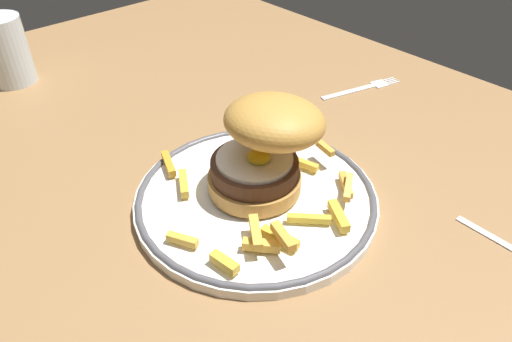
{
  "coord_description": "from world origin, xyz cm",
  "views": [
    {
      "loc": [
        34.93,
        -24.12,
        36.15
      ],
      "look_at": [
        4.6,
        3.3,
        4.6
      ],
      "focal_mm": 33.58,
      "sensor_mm": 36.0,
      "label": 1
    }
  ],
  "objects_px": {
    "burger": "(266,144)",
    "fork": "(363,88)",
    "dinner_plate": "(256,197)",
    "water_glass": "(7,54)"
  },
  "relations": [
    {
      "from": "dinner_plate",
      "to": "fork",
      "type": "relative_size",
      "value": 1.91
    },
    {
      "from": "dinner_plate",
      "to": "burger",
      "type": "bearing_deg",
      "value": 96.34
    },
    {
      "from": "dinner_plate",
      "to": "water_glass",
      "type": "relative_size",
      "value": 2.57
    },
    {
      "from": "burger",
      "to": "dinner_plate",
      "type": "bearing_deg",
      "value": -83.66
    },
    {
      "from": "burger",
      "to": "fork",
      "type": "bearing_deg",
      "value": 106.57
    },
    {
      "from": "burger",
      "to": "fork",
      "type": "height_order",
      "value": "burger"
    },
    {
      "from": "dinner_plate",
      "to": "burger",
      "type": "xyz_separation_m",
      "value": [
        -0.0,
        0.02,
        0.06
      ]
    },
    {
      "from": "water_glass",
      "to": "fork",
      "type": "height_order",
      "value": "water_glass"
    },
    {
      "from": "dinner_plate",
      "to": "fork",
      "type": "bearing_deg",
      "value": 106.07
    },
    {
      "from": "dinner_plate",
      "to": "water_glass",
      "type": "height_order",
      "value": "water_glass"
    }
  ]
}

